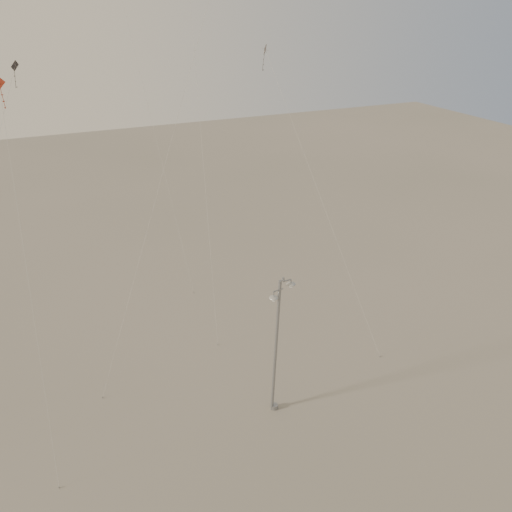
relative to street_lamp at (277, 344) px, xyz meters
name	(u,v)px	position (x,y,z in m)	size (l,w,h in m)	color
ground	(247,404)	(-1.50, 0.99, -4.96)	(160.00, 160.00, 0.00)	gray
street_lamp	(277,344)	(0.00, 0.00, 0.00)	(1.61, 0.63, 9.31)	gray
kite_1	(190,71)	(-1.88, 7.97, 14.19)	(10.73, 3.81, 25.67)	#312B29
kite_3	(16,198)	(-12.00, 4.63, 9.20)	(1.49, 7.33, 19.57)	#9C2916
kite_4	(289,113)	(7.58, 13.93, 9.98)	(2.11, 16.40, 19.66)	#312B29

